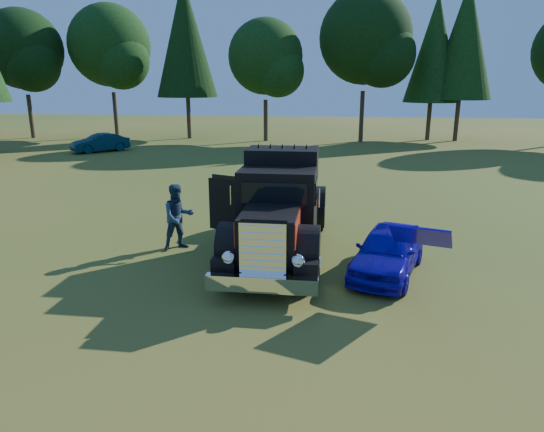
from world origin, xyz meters
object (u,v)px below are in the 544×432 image
Objects in this scene: spectator_far at (178,217)px; distant_teal_car at (100,143)px; hotrod_coupe at (388,250)px; spectator_near at (231,217)px; diamond_t_truck at (279,213)px.

spectator_far is 0.50× the size of distant_teal_car.
hotrod_coupe is 2.11× the size of spectator_near.
diamond_t_truck reaches higher than spectator_near.
hotrod_coupe is 1.08× the size of distant_teal_car.
diamond_t_truck is 3.06m from spectator_far.
distant_teal_car is (-12.13, 19.57, -0.34)m from spectator_far.
spectator_near is 0.51× the size of distant_teal_car.
spectator_far is (-3.04, 0.27, -0.29)m from diamond_t_truck.
diamond_t_truck is at bearing -84.35° from spectator_near.
spectator_far is at bearing 116.50° from spectator_near.
diamond_t_truck is 24.98m from distant_teal_car.
spectator_near is (-1.47, 0.41, -0.27)m from diamond_t_truck.
spectator_near is 1.02× the size of spectator_far.
spectator_far is at bearing 174.97° from diamond_t_truck.
diamond_t_truck reaches higher than spectator_far.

